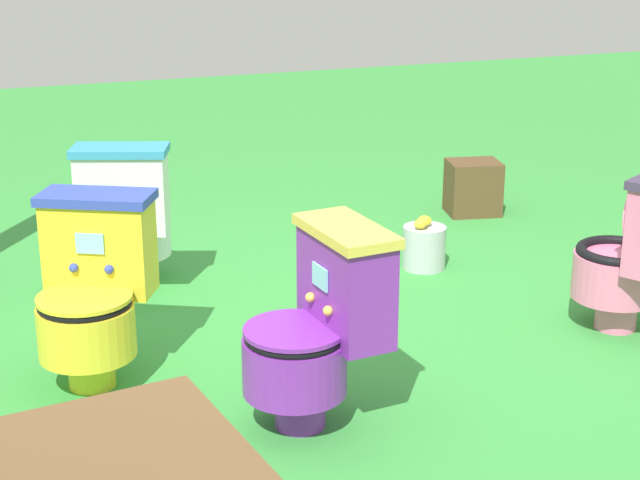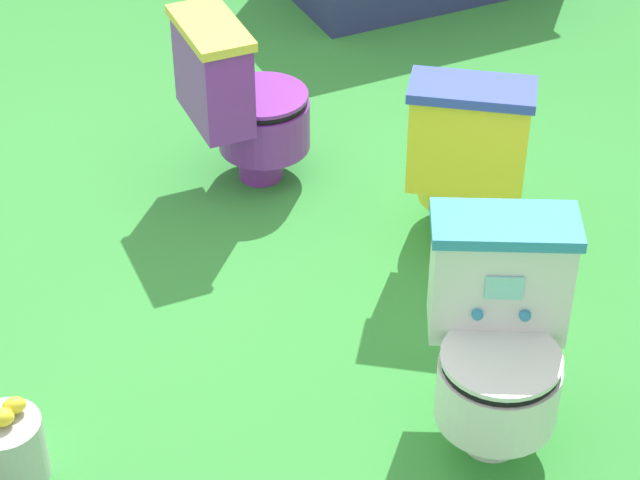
{
  "view_description": "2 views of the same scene",
  "coord_description": "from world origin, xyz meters",
  "px_view_note": "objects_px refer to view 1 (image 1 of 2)",
  "views": [
    {
      "loc": [
        1.42,
        3.68,
        1.78
      ],
      "look_at": [
        -0.07,
        -0.29,
        0.38
      ],
      "focal_mm": 57.2,
      "sensor_mm": 36.0,
      "label": 1
    },
    {
      "loc": [
        -0.69,
        -3.39,
        2.75
      ],
      "look_at": [
        0.3,
        -0.3,
        0.32
      ],
      "focal_mm": 67.48,
      "sensor_mm": 36.0,
      "label": 2
    }
  ],
  "objects_px": {
    "small_crate": "(473,188)",
    "lemon_bucket": "(424,246)",
    "toilet_yellow": "(92,290)",
    "toilet_pink": "(639,251)",
    "toilet_purple": "(318,327)",
    "toilet_white": "(128,214)"
  },
  "relations": [
    {
      "from": "toilet_pink",
      "to": "toilet_white",
      "type": "relative_size",
      "value": 1.0
    },
    {
      "from": "toilet_pink",
      "to": "lemon_bucket",
      "type": "relative_size",
      "value": 2.63
    },
    {
      "from": "toilet_purple",
      "to": "toilet_white",
      "type": "height_order",
      "value": "same"
    },
    {
      "from": "toilet_purple",
      "to": "toilet_pink",
      "type": "xyz_separation_m",
      "value": [
        -1.56,
        -0.27,
        0.0
      ]
    },
    {
      "from": "toilet_purple",
      "to": "toilet_white",
      "type": "distance_m",
      "value": 1.63
    },
    {
      "from": "toilet_yellow",
      "to": "lemon_bucket",
      "type": "height_order",
      "value": "toilet_yellow"
    },
    {
      "from": "toilet_pink",
      "to": "lemon_bucket",
      "type": "distance_m",
      "value": 1.19
    },
    {
      "from": "toilet_white",
      "to": "small_crate",
      "type": "height_order",
      "value": "toilet_white"
    },
    {
      "from": "lemon_bucket",
      "to": "toilet_purple",
      "type": "bearing_deg",
      "value": 51.03
    },
    {
      "from": "toilet_pink",
      "to": "toilet_purple",
      "type": "bearing_deg",
      "value": 160.97
    },
    {
      "from": "toilet_yellow",
      "to": "lemon_bucket",
      "type": "xyz_separation_m",
      "value": [
        -1.76,
        -0.7,
        -0.25
      ]
    },
    {
      "from": "toilet_yellow",
      "to": "small_crate",
      "type": "xyz_separation_m",
      "value": [
        -2.47,
        -1.46,
        -0.21
      ]
    },
    {
      "from": "lemon_bucket",
      "to": "toilet_yellow",
      "type": "bearing_deg",
      "value": 21.53
    },
    {
      "from": "small_crate",
      "to": "lemon_bucket",
      "type": "bearing_deg",
      "value": 47.56
    },
    {
      "from": "toilet_purple",
      "to": "small_crate",
      "type": "xyz_separation_m",
      "value": [
        -1.78,
        -2.1,
        -0.21
      ]
    },
    {
      "from": "toilet_white",
      "to": "toilet_yellow",
      "type": "xyz_separation_m",
      "value": [
        0.31,
        0.95,
        0.0
      ]
    },
    {
      "from": "toilet_yellow",
      "to": "toilet_pink",
      "type": "bearing_deg",
      "value": -161.22
    },
    {
      "from": "toilet_pink",
      "to": "small_crate",
      "type": "bearing_deg",
      "value": 54.18
    },
    {
      "from": "toilet_yellow",
      "to": "small_crate",
      "type": "relative_size",
      "value": 2.26
    },
    {
      "from": "toilet_purple",
      "to": "small_crate",
      "type": "relative_size",
      "value": 2.26
    },
    {
      "from": "toilet_pink",
      "to": "lemon_bucket",
      "type": "bearing_deg",
      "value": 85.4
    },
    {
      "from": "small_crate",
      "to": "lemon_bucket",
      "type": "relative_size",
      "value": 1.16
    }
  ]
}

